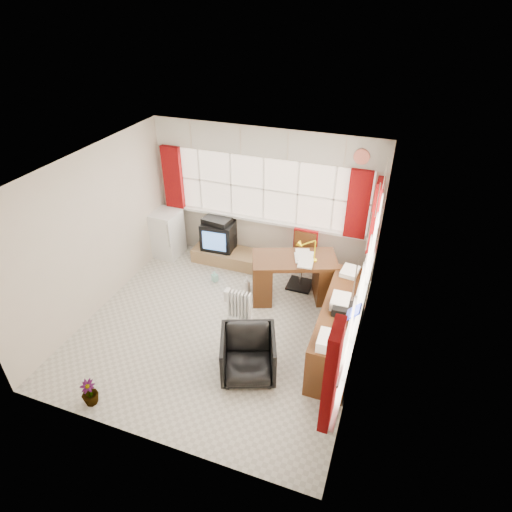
% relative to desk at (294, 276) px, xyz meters
% --- Properties ---
extents(ground, '(4.00, 4.00, 0.00)m').
position_rel_desk_xyz_m(ground, '(-0.82, -1.11, -0.42)').
color(ground, beige).
rests_on(ground, ground).
extents(room_walls, '(4.00, 4.00, 4.00)m').
position_rel_desk_xyz_m(room_walls, '(-0.82, -1.11, 1.08)').
color(room_walls, beige).
rests_on(room_walls, ground).
extents(window_back, '(3.70, 0.12, 3.60)m').
position_rel_desk_xyz_m(window_back, '(-0.82, 0.83, 0.52)').
color(window_back, beige).
rests_on(window_back, room_walls).
extents(window_right, '(0.12, 3.70, 3.60)m').
position_rel_desk_xyz_m(window_right, '(1.13, -1.11, 0.52)').
color(window_right, beige).
rests_on(window_right, room_walls).
extents(curtains, '(3.83, 3.83, 1.15)m').
position_rel_desk_xyz_m(curtains, '(0.11, -0.18, 1.03)').
color(curtains, maroon).
rests_on(curtains, room_walls).
extents(overhead_cabinets, '(3.98, 3.98, 0.48)m').
position_rel_desk_xyz_m(overhead_cabinets, '(0.16, -0.13, 1.83)').
color(overhead_cabinets, beige).
rests_on(overhead_cabinets, room_walls).
extents(desk, '(1.47, 1.09, 0.79)m').
position_rel_desk_xyz_m(desk, '(0.00, 0.00, 0.00)').
color(desk, '#4F2C12').
rests_on(desk, ground).
extents(desk_lamp, '(0.16, 0.14, 0.39)m').
position_rel_desk_xyz_m(desk_lamp, '(0.30, 0.03, 0.61)').
color(desk_lamp, yellow).
rests_on(desk_lamp, desk).
extents(task_chair, '(0.41, 0.44, 0.99)m').
position_rel_desk_xyz_m(task_chair, '(0.03, 0.45, 0.10)').
color(task_chair, black).
rests_on(task_chair, ground).
extents(office_chair, '(0.91, 0.92, 0.65)m').
position_rel_desk_xyz_m(office_chair, '(-0.11, -1.79, -0.09)').
color(office_chair, black).
rests_on(office_chair, ground).
extents(radiator, '(0.36, 0.15, 0.54)m').
position_rel_desk_xyz_m(radiator, '(-0.60, -0.85, -0.20)').
color(radiator, white).
rests_on(radiator, ground).
extents(credenza, '(0.50, 2.00, 0.85)m').
position_rel_desk_xyz_m(credenza, '(0.91, -0.91, -0.03)').
color(credenza, '#4F2C12').
rests_on(credenza, ground).
extents(file_tray, '(0.28, 0.35, 0.12)m').
position_rel_desk_xyz_m(file_tray, '(0.95, -1.00, 0.39)').
color(file_tray, black).
rests_on(file_tray, credenza).
extents(tv_bench, '(1.40, 0.50, 0.25)m').
position_rel_desk_xyz_m(tv_bench, '(-1.37, 0.61, -0.30)').
color(tv_bench, '#A78253').
rests_on(tv_bench, ground).
extents(crt_tv, '(0.61, 0.57, 0.52)m').
position_rel_desk_xyz_m(crt_tv, '(-1.61, 0.69, 0.09)').
color(crt_tv, black).
rests_on(crt_tv, tv_bench).
extents(hifi_stack, '(0.62, 0.44, 0.61)m').
position_rel_desk_xyz_m(hifi_stack, '(-1.62, 0.65, 0.11)').
color(hifi_stack, black).
rests_on(hifi_stack, tv_bench).
extents(mini_fridge, '(0.55, 0.56, 0.88)m').
position_rel_desk_xyz_m(mini_fridge, '(-2.62, 0.49, 0.02)').
color(mini_fridge, white).
rests_on(mini_fridge, ground).
extents(spray_bottle_a, '(0.16, 0.16, 0.31)m').
position_rel_desk_xyz_m(spray_bottle_a, '(-0.76, -0.14, -0.27)').
color(spray_bottle_a, silver).
rests_on(spray_bottle_a, ground).
extents(spray_bottle_b, '(0.12, 0.12, 0.20)m').
position_rel_desk_xyz_m(spray_bottle_b, '(-1.40, -0.03, -0.32)').
color(spray_bottle_b, '#99E4D3').
rests_on(spray_bottle_b, ground).
extents(flower_vase, '(0.20, 0.20, 0.36)m').
position_rel_desk_xyz_m(flower_vase, '(-1.76, -2.90, -0.24)').
color(flower_vase, black).
rests_on(flower_vase, ground).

